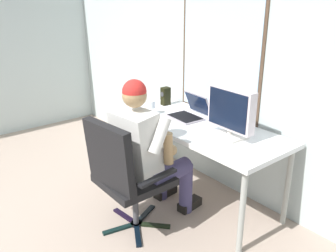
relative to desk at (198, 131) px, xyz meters
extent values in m
cube|color=#B1BDBC|center=(-0.29, 0.42, 0.56)|extent=(5.34, 0.06, 2.52)
cube|color=#4C3828|center=(-0.13, 0.38, 0.62)|extent=(1.01, 0.01, 1.15)
cube|color=silver|center=(-0.13, 0.38, 0.62)|extent=(0.95, 0.02, 1.09)
cylinder|color=#989B94|center=(-0.79, -0.29, -0.34)|extent=(0.05, 0.05, 0.72)
cylinder|color=#989B94|center=(0.79, -0.29, -0.34)|extent=(0.05, 0.05, 0.72)
cylinder|color=#989B94|center=(-0.79, 0.29, -0.34)|extent=(0.05, 0.05, 0.72)
cylinder|color=#989B94|center=(0.79, 0.29, -0.34)|extent=(0.05, 0.05, 0.72)
cube|color=white|center=(0.00, 0.00, 0.04)|extent=(1.70, 0.71, 0.04)
cube|color=black|center=(-0.15, -0.73, -0.69)|extent=(0.30, 0.08, 0.02)
cube|color=black|center=(-0.03, -0.86, -0.69)|extent=(0.10, 0.30, 0.02)
cube|color=black|center=(0.13, -0.79, -0.69)|extent=(0.28, 0.19, 0.02)
cube|color=black|center=(0.11, -0.61, -0.69)|extent=(0.25, 0.23, 0.02)
cube|color=black|center=(-0.06, -0.58, -0.69)|extent=(0.16, 0.29, 0.02)
cylinder|color=black|center=(0.00, -0.71, -0.69)|extent=(0.10, 0.10, 0.02)
cylinder|color=#3F3F44|center=(0.00, -0.71, -0.47)|extent=(0.05, 0.05, 0.40)
cube|color=black|center=(0.00, -0.71, -0.25)|extent=(0.52, 0.52, 0.06)
cube|color=black|center=(0.02, -0.94, 0.04)|extent=(0.51, 0.16, 0.52)
cube|color=black|center=(0.28, -0.68, -0.12)|extent=(0.09, 0.37, 0.02)
cube|color=black|center=(-0.28, -0.74, -0.12)|extent=(0.09, 0.37, 0.02)
cylinder|color=#403B63|center=(0.14, -0.45, -0.22)|extent=(0.19, 0.44, 0.15)
cylinder|color=#403B63|center=(0.11, -0.24, -0.46)|extent=(0.12, 0.12, 0.47)
cube|color=black|center=(0.11, -0.18, -0.66)|extent=(0.12, 0.25, 0.08)
cylinder|color=#403B63|center=(-0.18, -0.49, -0.22)|extent=(0.19, 0.44, 0.15)
cylinder|color=#403B63|center=(-0.20, -0.28, -0.46)|extent=(0.12, 0.12, 0.47)
cube|color=black|center=(-0.21, -0.22, -0.66)|extent=(0.12, 0.25, 0.08)
cube|color=silver|center=(0.00, -0.68, 0.06)|extent=(0.41, 0.31, 0.58)
sphere|color=#A68055|center=(0.00, -0.68, 0.46)|extent=(0.19, 0.19, 0.19)
sphere|color=red|center=(0.00, -0.68, 0.49)|extent=(0.19, 0.19, 0.19)
cylinder|color=silver|center=(0.21, -0.61, 0.18)|extent=(0.11, 0.22, 0.29)
cylinder|color=#A68055|center=(0.20, -0.52, 0.04)|extent=(0.08, 0.10, 0.26)
sphere|color=#A68055|center=(0.20, -0.48, 0.02)|extent=(0.09, 0.09, 0.09)
cylinder|color=silver|center=(-0.22, -0.66, 0.18)|extent=(0.11, 0.18, 0.29)
cylinder|color=#A68055|center=(-0.24, -0.52, 0.13)|extent=(0.09, 0.17, 0.27)
sphere|color=#A68055|center=(-0.25, -0.43, 0.20)|extent=(0.09, 0.09, 0.09)
cube|color=beige|center=(0.37, 0.00, 0.07)|extent=(0.26, 0.21, 0.02)
cylinder|color=beige|center=(0.37, 0.00, 0.11)|extent=(0.04, 0.04, 0.05)
cube|color=silver|center=(0.37, 0.00, 0.31)|extent=(0.44, 0.10, 0.35)
cube|color=black|center=(0.37, -0.04, 0.31)|extent=(0.40, 0.02, 0.31)
cube|color=gray|center=(-0.20, 0.02, 0.07)|extent=(0.34, 0.26, 0.02)
cube|color=black|center=(-0.20, 0.02, 0.08)|extent=(0.31, 0.22, 0.00)
cube|color=gray|center=(-0.19, 0.18, 0.18)|extent=(0.33, 0.12, 0.21)
cube|color=#0F1933|center=(-0.19, 0.17, 0.18)|extent=(0.31, 0.10, 0.19)
cylinder|color=silver|center=(-0.50, -0.16, 0.06)|extent=(0.06, 0.06, 0.00)
cylinder|color=silver|center=(-0.50, -0.16, 0.10)|extent=(0.01, 0.01, 0.06)
cylinder|color=silver|center=(-0.50, -0.16, 0.16)|extent=(0.08, 0.08, 0.07)
cylinder|color=maroon|center=(-0.50, -0.16, 0.15)|extent=(0.08, 0.08, 0.04)
cube|color=black|center=(-0.66, 0.15, 0.16)|extent=(0.08, 0.09, 0.19)
cylinder|color=#333338|center=(-0.66, 0.10, 0.19)|extent=(0.05, 0.01, 0.05)
camera|label=1|loc=(2.13, -2.09, 1.18)|focal=37.34mm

